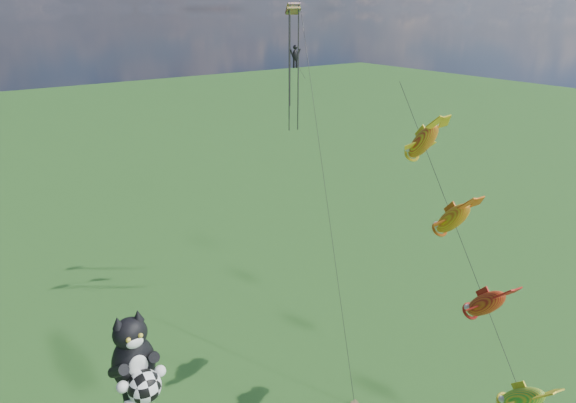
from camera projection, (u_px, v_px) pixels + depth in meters
cat_kite_rig at (136, 363)px, 20.67m from camera, size 2.16×4.03×10.19m
fish_windsock_rig at (469, 261)px, 24.11m from camera, size 3.65×15.64×18.13m
parafoil_rig at (296, 59)px, 34.97m from camera, size 7.55×16.27×25.34m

